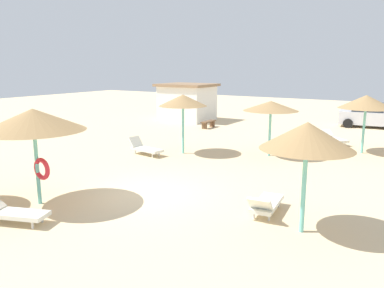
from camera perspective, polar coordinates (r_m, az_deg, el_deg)
The scene contains 13 objects.
ground_plane at distance 13.29m, azimuth -6.95°, elevation -7.29°, with size 80.00×80.00×0.00m, color beige.
parasol_0 at distance 12.58m, azimuth -22.47°, elevation 3.26°, with size 3.12×3.12×3.01m.
parasol_1 at distance 20.52m, azimuth 24.42°, elevation 5.70°, with size 2.59×2.59×2.87m.
parasol_3 at distance 10.00m, azimuth 16.69°, elevation 1.13°, with size 2.36×2.36×2.91m.
parasol_6 at distance 18.65m, azimuth -1.35°, elevation 6.45°, with size 2.35×2.35×2.90m.
parasol_7 at distance 18.51m, azimuth 11.61°, elevation 5.53°, with size 2.60×2.60×2.64m.
lounger_0 at distance 11.82m, azimuth -25.04°, elevation -9.17°, with size 2.00×1.25×0.70m.
lounger_1 at distance 22.76m, azimuth 20.22°, elevation 0.85°, with size 1.82×1.76×0.70m.
lounger_3 at distance 11.57m, azimuth 10.89°, elevation -8.67°, with size 0.86×1.93×0.76m.
lounger_6 at distance 18.85m, azimuth -6.99°, elevation -0.60°, with size 1.91×0.89×0.81m.
bench_0 at distance 26.75m, azimuth 2.44°, elevation 3.14°, with size 0.40×1.50×0.49m.
parked_car at distance 29.63m, azimuth 24.82°, elevation 3.84°, with size 4.17×2.35×1.72m.
beach_cabana at distance 30.26m, azimuth -0.74°, elevation 6.26°, with size 4.07×3.49×2.87m.
Camera 1 is at (7.98, -9.72, 4.29)m, focal length 35.96 mm.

